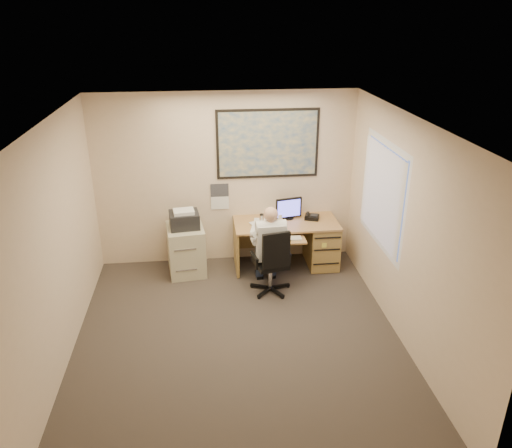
{
  "coord_description": "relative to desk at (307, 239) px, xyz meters",
  "views": [
    {
      "loc": [
        -0.36,
        -5.1,
        3.78
      ],
      "look_at": [
        0.37,
        1.3,
        0.99
      ],
      "focal_mm": 35.0,
      "sensor_mm": 36.0,
      "label": 1
    }
  ],
  "objects": [
    {
      "name": "filing_cabinet",
      "position": [
        -1.89,
        -0.04,
        0.01
      ],
      "size": [
        0.61,
        0.7,
        1.04
      ],
      "rotation": [
        0.0,
        0.0,
        0.12
      ],
      "color": "beige",
      "rests_on": "ground"
    },
    {
      "name": "window_blinds",
      "position": [
        0.73,
        -1.1,
        1.11
      ],
      "size": [
        0.06,
        1.4,
        1.3
      ],
      "primitive_type": null,
      "color": "white",
      "rests_on": "room_shell"
    },
    {
      "name": "desk",
      "position": [
        0.0,
        0.0,
        0.0
      ],
      "size": [
        1.6,
        0.97,
        1.08
      ],
      "color": "tan",
      "rests_on": "ground"
    },
    {
      "name": "office_chair",
      "position": [
        -0.69,
        -0.8,
        -0.14
      ],
      "size": [
        0.71,
        0.71,
        1.01
      ],
      "rotation": [
        0.0,
        0.0,
        0.21
      ],
      "color": "black",
      "rests_on": "ground"
    },
    {
      "name": "world_map",
      "position": [
        -0.59,
        0.33,
        1.46
      ],
      "size": [
        1.56,
        0.03,
        1.06
      ],
      "primitive_type": "cube",
      "color": "#1E4C93",
      "rests_on": "room_shell"
    },
    {
      "name": "wall_calendar",
      "position": [
        -1.34,
        0.34,
        0.64
      ],
      "size": [
        0.28,
        0.01,
        0.42
      ],
      "primitive_type": "cube",
      "color": "white",
      "rests_on": "room_shell"
    },
    {
      "name": "person",
      "position": [
        -0.68,
        -0.73,
        0.21
      ],
      "size": [
        0.57,
        0.79,
        1.29
      ],
      "primitive_type": null,
      "rotation": [
        0.0,
        0.0,
        0.04
      ],
      "color": "white",
      "rests_on": "office_chair"
    },
    {
      "name": "room_shell",
      "position": [
        -1.24,
        -1.9,
        0.91
      ],
      "size": [
        4.0,
        4.5,
        2.7
      ],
      "color": "#38312B",
      "rests_on": "ground"
    }
  ]
}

